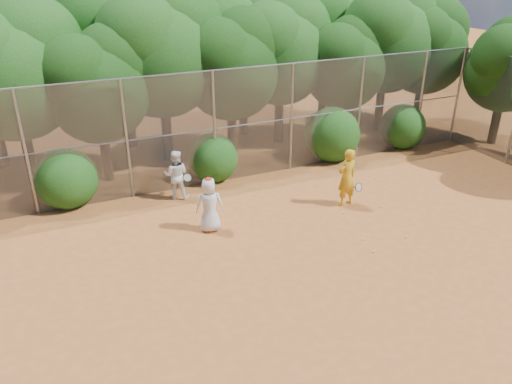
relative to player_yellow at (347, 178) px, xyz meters
name	(u,v)px	position (x,y,z in m)	size (l,w,h in m)	color
ground	(328,258)	(-2.21, -2.54, -0.97)	(80.00, 80.00, 0.00)	#9C5423
fence_back	(238,124)	(-2.33, 3.46, 1.09)	(20.05, 0.09, 4.03)	gray
tree_1	(13,66)	(-9.15, 6.00, 3.20)	(4.64, 4.03, 6.35)	black
tree_2	(98,81)	(-6.66, 5.29, 2.62)	(3.99, 3.47, 5.47)	black
tree_3	(161,47)	(-4.14, 6.30, 3.43)	(4.89, 4.26, 6.70)	black
tree_4	(231,62)	(-1.65, 5.70, 2.79)	(4.19, 3.64, 5.73)	black
tree_5	(281,47)	(0.85, 6.50, 3.08)	(4.51, 3.92, 6.17)	black
tree_6	(345,61)	(3.34, 5.49, 2.50)	(3.86, 3.36, 5.29)	black
tree_7	(388,35)	(5.85, 6.10, 3.31)	(4.77, 4.14, 6.53)	black
tree_8	(427,44)	(7.85, 5.80, 2.85)	(4.25, 3.70, 5.82)	black
tree_10	(122,34)	(-5.14, 8.50, 3.66)	(5.15, 4.48, 7.06)	black
tree_11	(243,40)	(-0.15, 8.10, 3.20)	(4.64, 4.03, 6.35)	black
tree_12	(327,24)	(4.36, 8.70, 3.54)	(5.02, 4.37, 6.88)	black
tree_13	(508,62)	(9.24, 2.49, 2.50)	(3.86, 3.36, 5.29)	black
bush_0	(66,176)	(-8.21, 3.76, 0.03)	(2.00, 2.00, 2.00)	#154511
bush_1	(213,156)	(-3.21, 3.76, -0.07)	(1.80, 1.80, 1.80)	#154511
bush_2	(332,132)	(1.79, 3.76, 0.13)	(2.20, 2.20, 2.20)	#154511
bush_3	(403,125)	(5.29, 3.76, -0.02)	(1.90, 1.90, 1.90)	#154511
player_yellow	(347,178)	(0.00, 0.00, 0.00)	(0.90, 0.58, 1.94)	gold
player_teen	(209,205)	(-4.57, 0.23, -0.12)	(0.93, 0.73, 1.70)	silver
player_white	(176,175)	(-4.86, 2.76, -0.13)	(1.01, 0.91, 1.68)	white
ball_0	(381,206)	(0.99, -0.64, -0.93)	(0.07, 0.07, 0.07)	#CFE72A
ball_1	(344,213)	(-0.39, -0.56, -0.93)	(0.07, 0.07, 0.07)	#CFE72A
ball_2	(363,239)	(-0.79, -2.15, -0.93)	(0.07, 0.07, 0.07)	#CFE72A
ball_3	(407,237)	(0.44, -2.56, -0.93)	(0.07, 0.07, 0.07)	#CFE72A
ball_4	(373,252)	(-0.90, -2.81, -0.93)	(0.07, 0.07, 0.07)	#CFE72A
ball_5	(374,179)	(2.12, 1.29, -0.93)	(0.07, 0.07, 0.07)	#CFE72A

